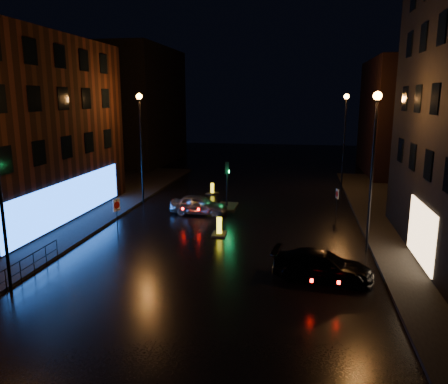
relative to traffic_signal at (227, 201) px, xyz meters
The scene contains 15 objects.
ground 14.06m from the traffic_signal, 85.10° to the right, with size 120.00×120.00×0.00m, color black.
pavement_left 14.14m from the traffic_signal, 154.89° to the right, with size 12.00×44.00×0.15m, color black.
building_far_left 26.50m from the traffic_signal, 125.18° to the left, with size 8.00×16.00×14.00m, color black.
building_far_right 24.83m from the traffic_signal, 48.01° to the left, with size 8.00×14.00×12.00m, color black.
street_lamp_lfar 8.32m from the traffic_signal, behind, with size 0.44×0.44×8.37m.
street_lamp_rnear 13.06m from the traffic_signal, 41.63° to the right, with size 0.44×0.44×8.37m.
street_lamp_rfar 13.06m from the traffic_signal, 41.63° to the left, with size 0.44×0.44×8.37m.
traffic_signal is the anchor object (origin of this frame).
guard_railing 16.47m from the traffic_signal, 114.39° to the right, with size 0.05×6.04×1.00m.
silver_hatchback 2.82m from the traffic_signal, 125.25° to the right, with size 1.61×4.01×1.37m, color #AFB2B7.
dark_sedan 13.97m from the traffic_signal, 62.50° to the right, with size 1.83×4.50×1.31m, color black.
bollard_near 6.84m from the traffic_signal, 84.28° to the right, with size 0.90×1.29×1.09m.
bollard_far 4.81m from the traffic_signal, 114.82° to the left, with size 1.06×1.25×0.93m.
road_sign_left 9.56m from the traffic_signal, 123.92° to the right, with size 0.24×0.52×2.22m.
road_sign_right 8.09m from the traffic_signal, 11.90° to the right, with size 0.16×0.48×2.01m.
Camera 1 is at (4.10, -17.38, 8.06)m, focal length 35.00 mm.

